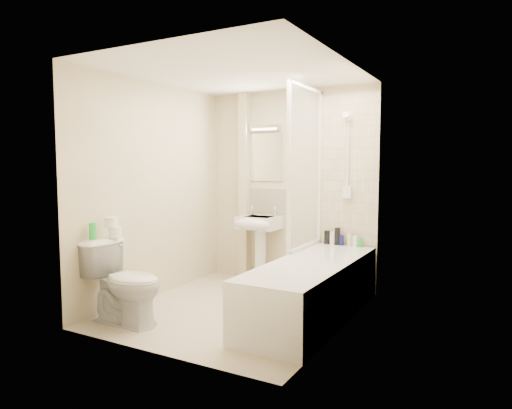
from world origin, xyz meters
The scene contains 26 objects.
floor centered at (0.00, 0.00, 0.00)m, with size 2.50×2.50×0.00m, color beige.
wall_back centered at (0.00, 1.25, 1.20)m, with size 2.20×0.02×2.40m, color beige.
wall_left centered at (-1.10, 0.00, 1.20)m, with size 0.02×2.50×2.40m, color beige.
wall_right centered at (1.10, 0.00, 1.20)m, with size 0.02×2.50×2.40m, color beige.
ceiling centered at (0.00, 0.00, 2.40)m, with size 2.20×2.50×0.02m, color white.
tile_back centered at (0.75, 1.24, 1.42)m, with size 0.70×0.01×1.75m, color beige.
tile_right centered at (1.09, 0.15, 1.42)m, with size 0.01×2.10×1.75m, color beige.
pipe_boxing centered at (-0.62, 1.19, 1.20)m, with size 0.12×0.12×2.40m, color beige.
splashback centered at (-0.32, 1.24, 1.03)m, with size 0.60×0.01×0.30m, color beige.
mirror centered at (-0.32, 1.24, 1.58)m, with size 0.46×0.01×0.60m, color white.
strip_light centered at (-0.32, 1.22, 1.95)m, with size 0.42×0.07×0.07m, color silver.
bathtub centered at (0.75, 0.15, 0.29)m, with size 0.70×2.10×0.55m.
shower_screen centered at (0.40, 0.80, 1.45)m, with size 0.04×0.92×1.80m.
shower_fixture centered at (0.75, 1.19, 1.55)m, with size 0.10×0.16×0.99m.
pedestal_sink centered at (-0.32, 1.01, 0.67)m, with size 0.50×0.47×0.96m.
bottle_black_a centered at (0.53, 1.16, 0.63)m, with size 0.07×0.07×0.16m, color black.
bottle_white_a centered at (0.60, 1.16, 0.62)m, with size 0.06×0.06×0.15m, color white.
bottle_black_b centered at (0.66, 1.16, 0.65)m, with size 0.06×0.06×0.20m, color black.
bottle_blue centered at (0.71, 1.16, 0.61)m, with size 0.05×0.05×0.12m, color #131754.
bottle_cream centered at (0.81, 1.16, 0.62)m, with size 0.06×0.06×0.15m, color beige.
bottle_white_b centered at (0.87, 1.16, 0.61)m, with size 0.06×0.06×0.13m, color white.
bottle_green centered at (0.92, 1.16, 0.60)m, with size 0.06×0.06×0.09m, color green.
toilet centered at (-0.72, -0.85, 0.39)m, with size 0.77×0.44×0.78m, color white.
toilet_roll_lower centered at (-0.94, -0.75, 0.83)m, with size 0.12×0.12×0.10m, color white.
toilet_roll_upper centered at (-0.97, -0.77, 0.93)m, with size 0.12×0.12×0.09m, color white.
green_bottle centered at (-1.02, -0.95, 0.86)m, with size 0.07×0.07×0.16m, color green.
Camera 1 is at (2.37, -3.92, 1.49)m, focal length 32.00 mm.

